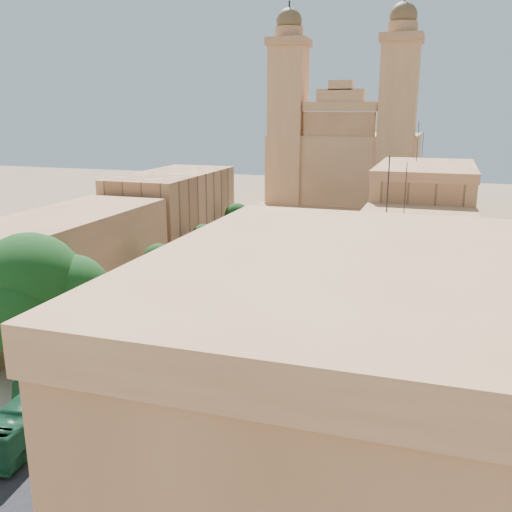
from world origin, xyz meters
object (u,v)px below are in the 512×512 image
Objects in this scene: car_cream at (271,311)px; pedestrian_a at (336,358)px; street_tree_a at (92,292)px; bus_green_south at (38,413)px; bus_cream_east at (296,292)px; car_white_a at (260,277)px; church at (344,159)px; car_dkblue at (266,243)px; olive_pickup at (304,309)px; pedestrian_b at (275,496)px; car_blue_a at (174,336)px; pedestrian_c at (292,348)px; street_tree_d at (237,216)px; street_tree_c at (204,237)px; red_truck at (200,336)px; bus_red_east at (262,355)px; street_tree_b at (159,259)px; car_blue_b at (288,230)px; streetlamp at (132,493)px; bus_green_north at (69,363)px; ficus_tree at (32,292)px; car_white_b at (295,256)px.

pedestrian_a is (7.54, -8.94, 0.26)m from car_cream.
street_tree_a is 0.56× the size of bus_green_south.
bus_cream_east reaches higher than car_white_a.
church is 8.81× the size of car_dkblue.
pedestrian_b is at bearing -79.78° from olive_pickup.
pedestrian_b is (13.31, -16.49, 0.10)m from car_blue_a.
car_blue_a is at bearing -88.19° from pedestrian_c.
street_tree_d is 1.08× the size of olive_pickup.
church is 67.71m from car_blue_a.
red_truck is at bearing -67.71° from street_tree_c.
bus_cream_east reaches higher than bus_red_east.
olive_pickup is at bearing -13.63° from street_tree_b.
red_truck is (10.51, -25.65, -1.68)m from street_tree_c.
church is at bearing 83.59° from car_blue_b.
red_truck is 3.18m from car_blue_a.
street_tree_a is 36.00m from street_tree_d.
streetlamp is at bearing -57.93° from car_dkblue.
bus_green_north is at bearing -131.01° from red_truck.
bus_green_north reaches higher than car_blue_a.
church is at bearing 90.43° from red_truck.
church is 23.86× the size of pedestrian_b.
car_cream is at bearing 6.94° from pedestrian_b.
car_white_a is 1.07× the size of car_dkblue.
street_tree_a reaches higher than olive_pickup.
pedestrian_c is at bearing -83.60° from church.
ficus_tree reaches higher than street_tree_d.
pedestrian_a reaches higher than car_white_b.
car_cream is at bearing -86.63° from church.
red_truck is 1.51× the size of car_dkblue.
street_tree_c is 51.21m from streetlamp.
bus_green_south reaches higher than pedestrian_b.
street_tree_b is 1.28× the size of car_blue_a.
car_white_a is at bearing -63.17° from street_tree_d.
ficus_tree is 2.14× the size of street_tree_c.
car_blue_a is at bearing 113.10° from streetlamp.
church is 32.72m from street_tree_d.
church is at bearing 81.46° from street_tree_a.
streetlamp is 1.32× the size of red_truck.
red_truck is (-7.21, 22.35, -3.68)m from streetlamp.
street_tree_b is at bearing -90.00° from street_tree_d.
street_tree_a is at bearing 22.21° from bus_cream_east.
bus_green_south is 2.20× the size of car_cream.
bus_green_south is at bearing 101.25° from car_white_b.
pedestrian_a is at bearing 3.58° from red_truck.
car_white_b is (1.41, 10.08, -0.06)m from car_white_a.
bus_green_south is 48.66m from car_dkblue.
olive_pickup is 1.32× the size of car_blue_a.
bus_green_south is 32.56m from car_white_a.
pedestrian_c reaches higher than car_white_a.
street_tree_d is 1.32× the size of car_cream.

